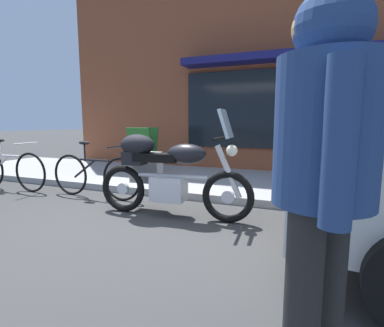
# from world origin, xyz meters

# --- Properties ---
(ground_plane) EXTENTS (80.00, 80.00, 0.00)m
(ground_plane) POSITION_xyz_m (0.00, 0.00, 0.00)
(ground_plane) COLOR #353535
(touring_motorcycle) EXTENTS (2.14, 0.62, 1.41)m
(touring_motorcycle) POSITION_xyz_m (0.56, 0.52, 0.61)
(touring_motorcycle) COLOR black
(touring_motorcycle) RESTS_ON ground_plane
(parked_bicycle) EXTENTS (1.76, 0.48, 0.94)m
(parked_bicycle) POSITION_xyz_m (-0.94, 0.91, 0.38)
(parked_bicycle) COLOR black
(parked_bicycle) RESTS_ON ground_plane
(pedestrian_walking) EXTENTS (0.42, 0.56, 1.72)m
(pedestrian_walking) POSITION_xyz_m (2.39, -1.69, 1.09)
(pedestrian_walking) COLOR #242424
(pedestrian_walking) RESTS_ON ground_plane
(sandwich_board_sign) EXTENTS (0.55, 0.43, 1.02)m
(sandwich_board_sign) POSITION_xyz_m (-1.00, 2.55, 0.63)
(sandwich_board_sign) COLOR #1E511E
(sandwich_board_sign) RESTS_ON sidewalk_curb
(second_bicycle_by_cafe) EXTENTS (1.77, 0.48, 0.95)m
(second_bicycle_by_cafe) POSITION_xyz_m (-2.80, 0.79, 0.39)
(second_bicycle_by_cafe) COLOR black
(second_bicycle_by_cafe) RESTS_ON ground_plane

